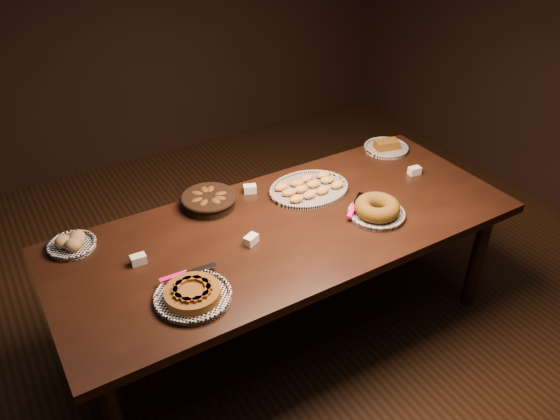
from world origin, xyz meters
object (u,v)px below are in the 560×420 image
madeleine_platter (309,188)px  bundt_cake_plate (377,209)px  buffet_table (288,237)px  apple_tart_plate (193,294)px

madeleine_platter → bundt_cake_plate: bundt_cake_plate is taller
buffet_table → madeleine_platter: 0.36m
apple_tart_plate → bundt_cake_plate: 1.08m
bundt_cake_plate → apple_tart_plate: bearing=167.6°
apple_tart_plate → madeleine_platter: size_ratio=0.73×
buffet_table → apple_tart_plate: (-0.64, -0.25, 0.10)m
buffet_table → apple_tart_plate: bearing=-158.4°
madeleine_platter → apple_tart_plate: bearing=-156.0°
buffet_table → bundt_cake_plate: (0.44, -0.17, 0.11)m
madeleine_platter → bundt_cake_plate: size_ratio=1.32×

